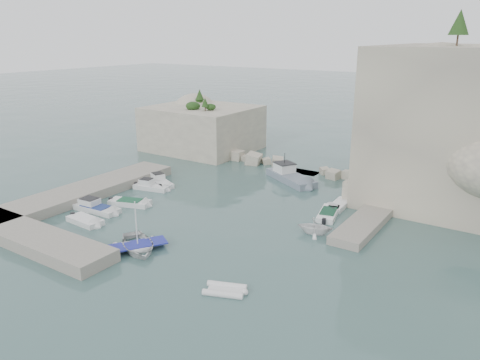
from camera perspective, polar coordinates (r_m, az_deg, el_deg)
The scene contains 21 objects.
ground at distance 47.18m, azimuth -4.05°, elevation -5.29°, with size 400.00×400.00×0.00m, color #41615F.
cliff_terrace at distance 56.70m, azimuth 17.95°, elevation -0.85°, with size 8.00×10.00×2.50m, color beige.
outcrop_west at distance 76.98m, azimuth -4.61°, elevation 6.32°, with size 16.00×14.00×7.00m, color beige.
quay_west at distance 57.78m, azimuth -18.19°, elevation -1.27°, with size 5.00×24.00×1.10m, color #9E9689.
quay_south at distance 46.26m, azimuth -23.83°, elevation -6.55°, with size 18.00×4.00×1.10m, color #9E9689.
ledge_east at distance 49.57m, azimuth 15.80°, elevation -4.30°, with size 3.00×16.00×0.80m, color #9E9689.
breakwater at distance 65.20m, azimuth 7.07°, elevation 1.70°, with size 28.00×3.00×1.40m, color beige.
motorboat_a at distance 59.92m, azimuth -9.67°, elevation -0.53°, with size 5.53×1.65×1.40m, color white, non-canonical shape.
motorboat_b at distance 58.17m, azimuth -10.71°, elevation -1.13°, with size 4.85×1.59×1.40m, color silver, non-canonical shape.
motorboat_c at distance 53.42m, azimuth -13.25°, elevation -2.97°, with size 5.00×1.82×0.70m, color white, non-canonical shape.
motorboat_d at distance 52.60m, azimuth -17.15°, elevation -3.62°, with size 6.29×1.87×1.40m, color silver, non-canonical shape.
motorboat_e at distance 49.59m, azimuth -18.32°, elevation -5.02°, with size 4.40×1.80×0.70m, color white, non-canonical shape.
rowboat at distance 42.58m, azimuth -12.32°, elevation -8.27°, with size 3.95×5.53×1.15m, color white.
inflatable_dinghy at distance 35.35m, azimuth -1.86°, elevation -13.48°, with size 3.30×1.60×0.44m, color silver, non-canonical shape.
tender_east_a at distance 45.28m, azimuth 9.10°, elevation -6.48°, with size 2.85×3.30×1.74m, color white.
tender_east_b at distance 49.70m, azimuth 10.69°, elevation -4.36°, with size 5.03×1.71×0.70m, color white, non-canonical shape.
tender_east_c at distance 52.48m, azimuth 12.02°, elevation -3.26°, with size 4.47×1.45×0.70m, color white, non-canonical shape.
tender_east_d at distance 54.80m, azimuth 14.30°, elevation -2.54°, with size 1.59×4.23×1.64m, color white.
work_boat at distance 60.70m, azimuth 6.22°, elevation -0.15°, with size 9.10×2.69×2.20m, color slate, non-canonical shape.
rowboat_mast at distance 41.51m, azimuth -12.56°, elevation -4.93°, with size 0.10×0.10×4.20m, color white.
vegetation at distance 59.44m, azimuth 25.92°, elevation 15.49°, with size 53.48×13.88×13.40m.
Camera 1 is at (26.81, -34.35, 18.08)m, focal length 35.00 mm.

